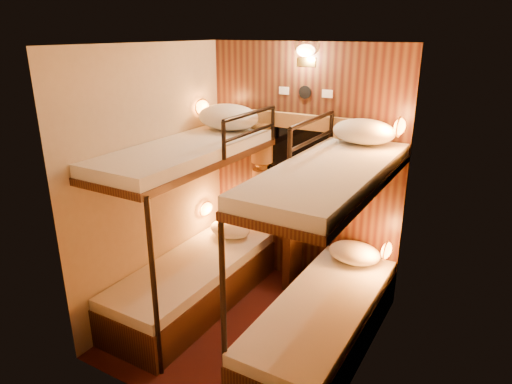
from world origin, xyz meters
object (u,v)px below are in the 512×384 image
Objects in this scene: bottle_left at (286,218)px; bunk_left at (194,251)px; bunk_right at (324,289)px; table at (293,248)px; bottle_right at (301,218)px.

bunk_left is at bearing -129.84° from bottle_left.
bunk_right is (1.30, 0.00, 0.00)m from bunk_left.
table is at bearing 52.16° from bottle_left.
bunk_right is 7.76× the size of bottle_right.
bottle_right is at bearing 126.24° from bunk_right.
table is (0.65, 0.78, -0.14)m from bunk_left.
bottle_right is at bearing 2.19° from table.
bunk_left reaches higher than table.
bottle_right is (-0.57, 0.78, 0.20)m from bunk_right.
bunk_left and bunk_right have the same top height.
bunk_left is at bearing 180.00° from bunk_right.
table is at bearing 50.33° from bunk_left.
bunk_right is 1.02m from bottle_left.
table is (-0.65, 0.78, -0.14)m from bunk_right.
bottle_left is (-0.70, 0.71, 0.20)m from bunk_right.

